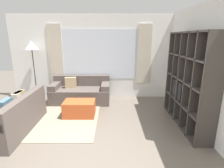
{
  "coord_description": "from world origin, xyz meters",
  "views": [
    {
      "loc": [
        0.39,
        -2.47,
        2.0
      ],
      "look_at": [
        0.39,
        1.78,
        0.85
      ],
      "focal_mm": 28.0,
      "sensor_mm": 36.0,
      "label": 1
    }
  ],
  "objects_px": {
    "couch_main": "(81,92)",
    "ottoman": "(79,109)",
    "shelving_unit": "(189,81)",
    "couch_side": "(13,117)",
    "floor_lamp": "(32,48)"
  },
  "relations": [
    {
      "from": "couch_main",
      "to": "ottoman",
      "type": "bearing_deg",
      "value": -81.98
    },
    {
      "from": "shelving_unit",
      "to": "ottoman",
      "type": "distance_m",
      "value": 2.75
    },
    {
      "from": "couch_side",
      "to": "floor_lamp",
      "type": "bearing_deg",
      "value": -171.08
    },
    {
      "from": "shelving_unit",
      "to": "floor_lamp",
      "type": "xyz_separation_m",
      "value": [
        -4.19,
        1.65,
        0.61
      ]
    },
    {
      "from": "shelving_unit",
      "to": "couch_side",
      "type": "height_order",
      "value": "shelving_unit"
    },
    {
      "from": "shelving_unit",
      "to": "floor_lamp",
      "type": "bearing_deg",
      "value": 158.58
    },
    {
      "from": "couch_main",
      "to": "ottoman",
      "type": "xyz_separation_m",
      "value": [
        0.15,
        -1.07,
        -0.1
      ]
    },
    {
      "from": "ottoman",
      "to": "floor_lamp",
      "type": "bearing_deg",
      "value": 142.73
    },
    {
      "from": "couch_side",
      "to": "floor_lamp",
      "type": "xyz_separation_m",
      "value": [
        -0.3,
        1.94,
        1.35
      ]
    },
    {
      "from": "couch_side",
      "to": "ottoman",
      "type": "height_order",
      "value": "couch_side"
    },
    {
      "from": "shelving_unit",
      "to": "floor_lamp",
      "type": "relative_size",
      "value": 1.12
    },
    {
      "from": "couch_side",
      "to": "floor_lamp",
      "type": "distance_m",
      "value": 2.38
    },
    {
      "from": "shelving_unit",
      "to": "floor_lamp",
      "type": "height_order",
      "value": "shelving_unit"
    },
    {
      "from": "floor_lamp",
      "to": "ottoman",
      "type": "bearing_deg",
      "value": -37.27
    },
    {
      "from": "shelving_unit",
      "to": "ottoman",
      "type": "relative_size",
      "value": 2.68
    }
  ]
}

